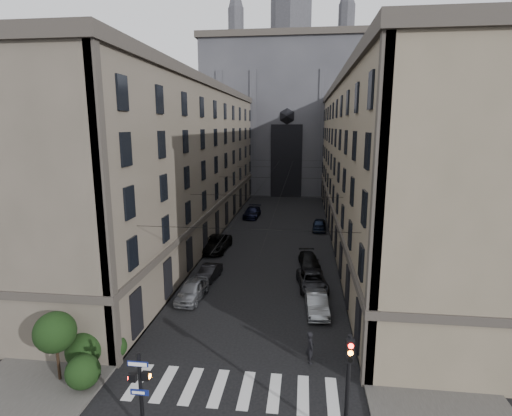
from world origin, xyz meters
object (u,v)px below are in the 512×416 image
at_px(gothic_tower, 289,106).
at_px(car_left_midnear, 209,273).
at_px(car_left_midfar, 215,243).
at_px(pedestrian, 310,347).
at_px(pedestrian_signal_left, 140,387).
at_px(car_left_far, 252,212).
at_px(car_right_near, 317,303).
at_px(car_right_far, 319,225).
at_px(traffic_light_right, 348,377).
at_px(car_left_near, 192,290).
at_px(car_right_midnear, 312,280).
at_px(car_right_midfar, 309,261).

distance_m(gothic_tower, car_left_midnear, 57.83).
height_order(car_left_midfar, pedestrian, pedestrian).
xyz_separation_m(gothic_tower, pedestrian_signal_left, (-3.51, -73.46, -15.48)).
distance_m(car_left_far, car_right_near, 32.16).
distance_m(gothic_tower, car_right_far, 40.35).
distance_m(gothic_tower, pedestrian, 69.16).
xyz_separation_m(pedestrian_signal_left, car_left_midfar, (-2.69, 27.01, -1.50)).
distance_m(traffic_light_right, pedestrian, 6.67).
xyz_separation_m(car_left_near, car_left_midfar, (-0.96, 12.84, 0.05)).
bearing_deg(car_right_far, car_left_far, 149.76).
relative_size(pedestrian_signal_left, car_left_midfar, 0.67).
bearing_deg(car_left_far, car_right_midnear, -69.14).
height_order(car_left_near, car_right_near, car_left_near).
height_order(gothic_tower, car_right_midnear, gothic_tower).
xyz_separation_m(car_left_near, car_right_midnear, (9.66, 3.41, -0.07)).
xyz_separation_m(gothic_tower, car_left_midfar, (-6.20, -46.45, -16.97)).
bearing_deg(car_left_near, car_left_far, 91.32).
relative_size(traffic_light_right, car_right_midfar, 1.16).
relative_size(traffic_light_right, car_right_far, 1.19).
bearing_deg(car_left_midfar, car_right_near, -48.81).
xyz_separation_m(traffic_light_right, car_left_far, (-9.86, 43.50, -2.50)).
xyz_separation_m(car_left_midnear, car_right_near, (9.58, -5.41, 0.07)).
bearing_deg(car_right_midfar, car_left_near, -144.43).
bearing_deg(car_right_far, car_left_midfar, -135.74).
xyz_separation_m(car_right_midfar, car_right_far, (1.49, 14.42, 0.09)).
bearing_deg(car_right_near, car_left_midfar, 123.90).
bearing_deg(gothic_tower, pedestrian_signal_left, -92.74).
bearing_deg(car_left_midfar, traffic_light_right, -62.80).
relative_size(pedestrian_signal_left, traffic_light_right, 0.77).
height_order(car_left_midnear, car_left_midfar, car_left_midfar).
xyz_separation_m(pedestrian_signal_left, pedestrian, (7.64, 6.50, -1.35)).
bearing_deg(car_right_near, car_right_far, 83.62).
height_order(car_right_midnear, car_right_far, car_right_far).
bearing_deg(car_right_near, gothic_tower, 90.41).
bearing_deg(car_left_far, car_left_midnear, -88.81).
bearing_deg(car_left_midfar, car_left_far, 86.71).
bearing_deg(car_right_midnear, car_left_far, 101.27).
height_order(car_left_midnear, car_right_near, car_right_near).
bearing_deg(car_right_far, gothic_tower, 102.24).
relative_size(car_left_midnear, car_left_midfar, 0.67).
xyz_separation_m(pedestrian_signal_left, car_right_near, (8.20, 13.03, -1.60)).
bearing_deg(pedestrian, pedestrian_signal_left, 117.06).
bearing_deg(car_right_near, car_right_midnear, 89.29).
relative_size(traffic_light_right, car_right_near, 1.18).
distance_m(gothic_tower, car_right_midfar, 53.54).
relative_size(traffic_light_right, pedestrian, 2.66).
bearing_deg(traffic_light_right, pedestrian, 103.66).
relative_size(gothic_tower, pedestrian, 29.70).
distance_m(car_left_far, car_right_far, 11.93).
relative_size(car_left_far, car_right_midfar, 1.20).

